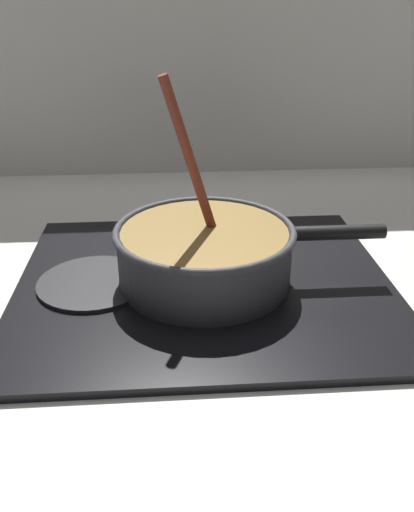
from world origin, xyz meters
TOP-DOWN VIEW (x-y plane):
  - ground at (0.00, 0.00)m, footprint 2.40×1.60m
  - backsplash_wall at (0.00, 0.79)m, footprint 2.40×0.02m
  - hob_plate at (0.00, 0.21)m, footprint 0.56×0.48m
  - burner_ring at (0.00, 0.21)m, footprint 0.19×0.19m
  - spare_burner at (-0.17, 0.21)m, footprint 0.17×0.17m
  - cooking_pan at (0.00, 0.21)m, footprint 0.40×0.27m

SIDE VIEW (x-z plane):
  - ground at x=0.00m, z-range -0.04..0.00m
  - hob_plate at x=0.00m, z-range 0.00..0.01m
  - spare_burner at x=-0.17m, z-range 0.01..0.02m
  - burner_ring at x=0.00m, z-range 0.01..0.02m
  - cooking_pan at x=0.00m, z-range -0.09..0.21m
  - backsplash_wall at x=0.00m, z-range 0.00..0.55m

